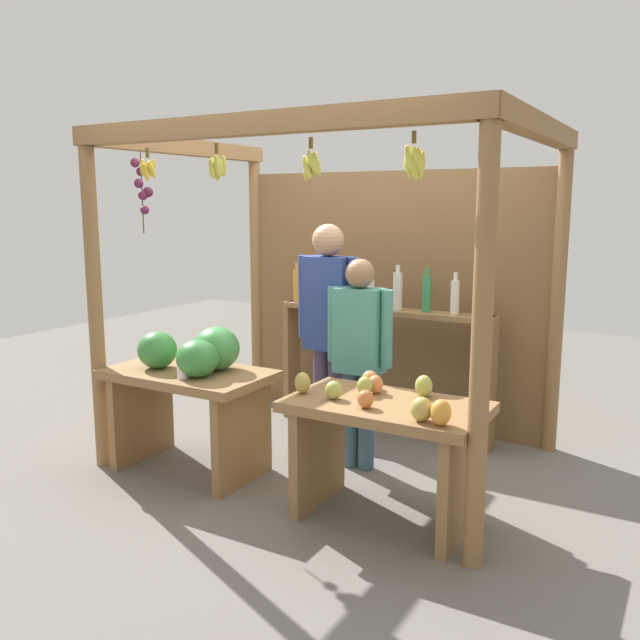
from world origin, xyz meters
TOP-DOWN VIEW (x-y plane):
  - ground_plane at (0.00, 0.00)m, footprint 12.00×12.00m
  - market_stall at (-0.00, 0.40)m, footprint 2.77×1.97m
  - fruit_counter_left at (-0.70, -0.70)m, footprint 1.11×0.65m
  - fruit_counter_right at (0.73, -0.70)m, footprint 1.11×0.64m
  - bottle_shelf_unit at (0.07, 0.70)m, footprint 1.77×0.22m
  - vendor_man at (-0.07, 0.05)m, footprint 0.48×0.23m
  - vendor_woman at (0.24, -0.08)m, footprint 0.48×0.20m

SIDE VIEW (x-z plane):
  - ground_plane at x=0.00m, z-range 0.00..0.00m
  - fruit_counter_right at x=0.73m, z-range 0.10..0.94m
  - fruit_counter_left at x=-0.70m, z-range 0.14..1.14m
  - bottle_shelf_unit at x=0.07m, z-range 0.12..1.47m
  - vendor_woman at x=0.24m, z-range 0.13..1.58m
  - vendor_man at x=-0.07m, z-range 0.17..1.84m
  - market_stall at x=0.00m, z-range 0.21..2.50m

